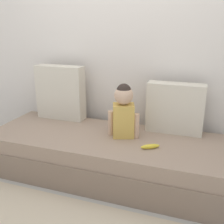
% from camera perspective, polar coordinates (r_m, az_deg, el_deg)
% --- Properties ---
extents(ground_plane, '(12.00, 12.00, 0.00)m').
position_cam_1_polar(ground_plane, '(2.74, -1.90, -12.84)').
color(ground_plane, '#B2ADA3').
extents(back_wall, '(5.48, 0.10, 2.24)m').
position_cam_1_polar(back_wall, '(2.89, 1.95, 12.37)').
color(back_wall, silver).
rests_on(back_wall, ground).
extents(couch, '(2.28, 0.86, 0.40)m').
position_cam_1_polar(couch, '(2.64, -1.95, -9.16)').
color(couch, '#826C5B').
rests_on(couch, ground).
extents(throw_pillow_left, '(0.54, 0.16, 0.59)m').
position_cam_1_polar(throw_pillow_left, '(3.01, -10.98, 4.14)').
color(throw_pillow_left, beige).
rests_on(throw_pillow_left, couch).
extents(throw_pillow_right, '(0.54, 0.16, 0.49)m').
position_cam_1_polar(throw_pillow_right, '(2.64, 13.39, 0.80)').
color(throw_pillow_right, beige).
rests_on(throw_pillow_right, couch).
extents(toddler, '(0.31, 0.21, 0.51)m').
position_cam_1_polar(toddler, '(2.45, 2.50, 0.42)').
color(toddler, gold).
rests_on(toddler, couch).
extents(banana, '(0.17, 0.13, 0.04)m').
position_cam_1_polar(banana, '(2.32, 8.21, -7.33)').
color(banana, yellow).
rests_on(banana, couch).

